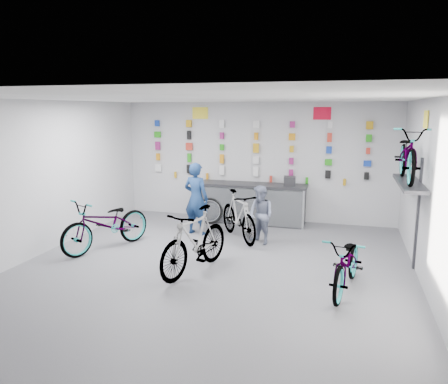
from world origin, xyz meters
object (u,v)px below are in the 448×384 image
(bike_center, at_px, (195,241))
(bike_right, at_px, (348,263))
(bike_service, at_px, (238,216))
(clerk, at_px, (196,199))
(bike_left, at_px, (107,224))
(customer, at_px, (261,215))
(counter, at_px, (252,204))

(bike_center, bearing_deg, bike_right, 13.53)
(bike_service, bearing_deg, clerk, 133.99)
(bike_left, relative_size, customer, 1.65)
(counter, height_order, bike_right, counter)
(bike_right, bearing_deg, clerk, 154.68)
(bike_right, xyz_separation_m, bike_service, (-2.32, 2.24, 0.07))
(clerk, bearing_deg, bike_left, 60.88)
(bike_left, distance_m, customer, 3.18)
(bike_center, bearing_deg, bike_service, 99.51)
(clerk, distance_m, customer, 1.60)
(bike_center, bearing_deg, counter, 102.51)
(clerk, bearing_deg, bike_right, 156.48)
(bike_left, bearing_deg, customer, 47.29)
(counter, height_order, bike_service, bike_service)
(counter, relative_size, clerk, 1.64)
(counter, xyz_separation_m, bike_right, (2.33, -3.70, -0.03))
(clerk, xyz_separation_m, customer, (1.56, -0.32, -0.20))
(bike_left, height_order, bike_service, bike_left)
(bike_service, height_order, customer, customer)
(bike_center, height_order, clerk, clerk)
(counter, xyz_separation_m, bike_center, (-0.25, -3.57, 0.09))
(bike_right, relative_size, customer, 1.41)
(bike_service, xyz_separation_m, clerk, (-1.03, 0.16, 0.29))
(bike_right, distance_m, bike_service, 3.22)
(bike_right, height_order, customer, customer)
(bike_center, height_order, bike_right, bike_center)
(bike_left, relative_size, bike_center, 1.08)
(bike_left, xyz_separation_m, bike_center, (2.15, -0.71, 0.03))
(bike_left, xyz_separation_m, clerk, (1.37, 1.56, 0.29))
(bike_center, distance_m, bike_right, 2.58)
(bike_left, bearing_deg, bike_center, 6.16)
(counter, height_order, customer, customer)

